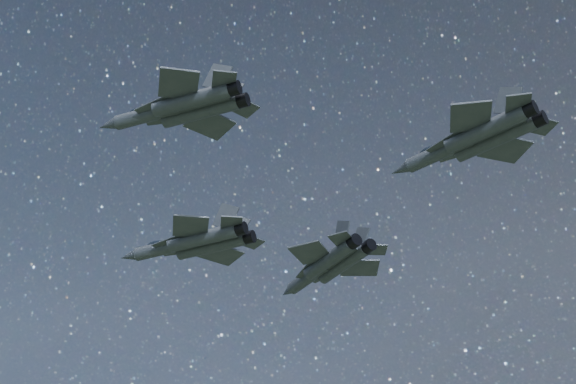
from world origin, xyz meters
The scene contains 4 objects.
jet_lead centered at (-11.52, 2.71, 140.66)m, with size 18.52×12.74×4.65m.
jet_left centered at (-3.57, 19.07, 142.48)m, with size 19.28×12.73×4.93m.
jet_right centered at (1.24, -14.18, 143.64)m, with size 16.88×11.51×4.24m.
jet_slot centered at (23.05, 4.55, 141.95)m, with size 17.63×12.37×4.45m.
Camera 1 is at (44.22, -57.41, 94.38)m, focal length 50.00 mm.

